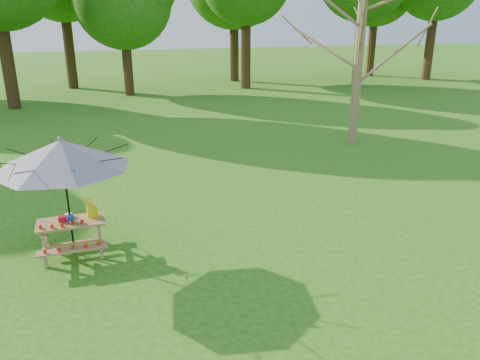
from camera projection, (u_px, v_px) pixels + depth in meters
name	position (u px, v px, depth m)	size (l,w,h in m)	color
picnic_table	(73.00, 238.00, 8.69)	(1.20, 1.32, 0.67)	#986945
patio_umbrella	(62.00, 154.00, 8.15)	(2.78, 2.78, 2.27)	black
produce_bins	(67.00, 218.00, 8.58)	(0.27, 0.36, 0.13)	red
tomatoes_row	(61.00, 224.00, 8.36)	(0.77, 0.13, 0.07)	red
flower_bucket	(91.00, 205.00, 8.71)	(0.32, 0.29, 0.43)	yellow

